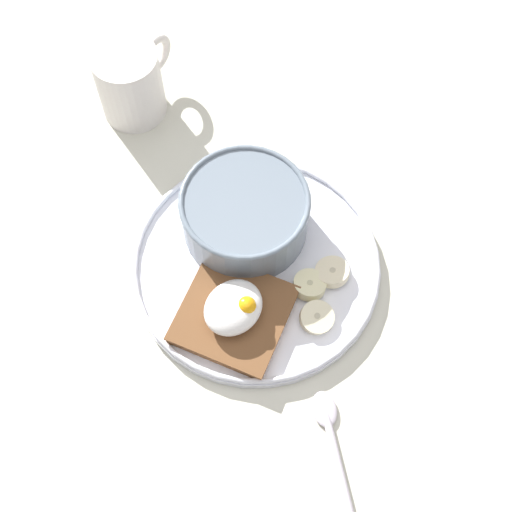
# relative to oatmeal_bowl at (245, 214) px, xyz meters

# --- Properties ---
(ground_plane) EXTENTS (1.20, 1.20, 0.02)m
(ground_plane) POSITION_rel_oatmeal_bowl_xyz_m (0.03, 0.04, -0.05)
(ground_plane) COLOR beige
(ground_plane) RESTS_ON ground
(plate) EXTENTS (0.26, 0.26, 0.02)m
(plate) POSITION_rel_oatmeal_bowl_xyz_m (0.03, 0.04, -0.03)
(plate) COLOR white
(plate) RESTS_ON ground_plane
(oatmeal_bowl) EXTENTS (0.14, 0.14, 0.06)m
(oatmeal_bowl) POSITION_rel_oatmeal_bowl_xyz_m (0.00, 0.00, 0.00)
(oatmeal_bowl) COLOR slate
(oatmeal_bowl) RESTS_ON plate
(toast_slice) EXTENTS (0.13, 0.13, 0.01)m
(toast_slice) POSITION_rel_oatmeal_bowl_xyz_m (0.09, 0.06, -0.02)
(toast_slice) COLOR brown
(toast_slice) RESTS_ON plate
(poached_egg) EXTENTS (0.06, 0.05, 0.03)m
(poached_egg) POSITION_rel_oatmeal_bowl_xyz_m (0.09, 0.06, -0.00)
(poached_egg) COLOR white
(poached_egg) RESTS_ON toast_slice
(banana_slice_front) EXTENTS (0.05, 0.05, 0.02)m
(banana_slice_front) POSITION_rel_oatmeal_bowl_xyz_m (-0.01, 0.11, -0.02)
(banana_slice_front) COLOR beige
(banana_slice_front) RESTS_ON plate
(banana_slice_left) EXTENTS (0.04, 0.04, 0.02)m
(banana_slice_left) POSITION_rel_oatmeal_bowl_xyz_m (0.01, 0.10, -0.02)
(banana_slice_left) COLOR beige
(banana_slice_left) RESTS_ON plate
(banana_slice_back) EXTENTS (0.04, 0.04, 0.02)m
(banana_slice_back) POSITION_rel_oatmeal_bowl_xyz_m (0.04, 0.12, -0.02)
(banana_slice_back) COLOR beige
(banana_slice_back) RESTS_ON plate
(coffee_mug) EXTENTS (0.11, 0.08, 0.09)m
(coffee_mug) POSITION_rel_oatmeal_bowl_xyz_m (-0.05, -0.21, 0.01)
(coffee_mug) COLOR silver
(coffee_mug) RESTS_ON ground_plane
(spoon) EXTENTS (0.09, 0.10, 0.01)m
(spoon) POSITION_rel_oatmeal_bowl_xyz_m (0.12, 0.21, -0.04)
(spoon) COLOR silver
(spoon) RESTS_ON ground_plane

